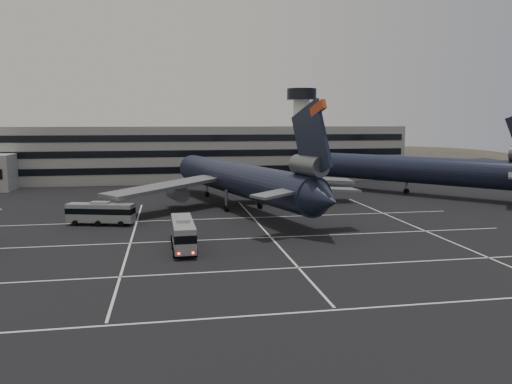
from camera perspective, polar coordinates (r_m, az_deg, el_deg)
ground at (r=60.67m, az=-8.74°, el=-6.45°), size 260.00×260.00×0.00m
lane_markings at (r=61.40m, az=-7.87°, el=-6.26°), size 90.00×55.62×0.01m
terminal at (r=130.18m, az=-10.88°, el=4.28°), size 125.00×26.00×24.00m
hills at (r=231.16m, az=-5.26°, el=1.22°), size 352.00×180.00×44.00m
trijet_main at (r=86.58m, az=-1.89°, el=1.49°), size 45.47×56.57×18.08m
trijet_far at (r=109.35m, az=17.36°, el=2.59°), size 42.38×46.90×18.08m
bus_near at (r=60.17m, az=-8.34°, el=-4.55°), size 2.92×10.76×3.77m
bus_far at (r=76.81m, az=-17.34°, el=-2.22°), size 10.13×4.85×3.48m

